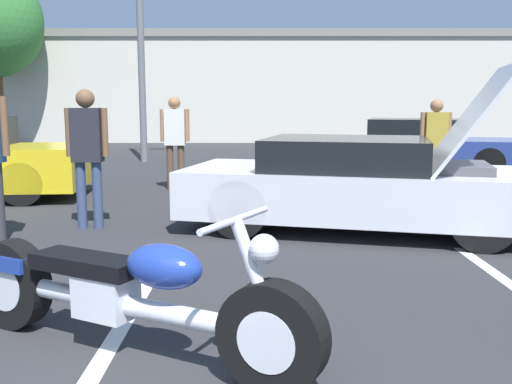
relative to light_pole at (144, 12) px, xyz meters
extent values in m
cube|color=white|center=(1.97, -11.77, -3.86)|extent=(0.12, 5.07, 0.01)
cube|color=beige|center=(1.94, 9.46, -1.66)|extent=(32.00, 4.00, 4.40)
cube|color=gray|center=(1.94, 9.46, 0.39)|extent=(32.00, 4.20, 0.30)
cylinder|color=slate|center=(-0.09, 0.00, -0.38)|extent=(0.18, 0.18, 6.97)
cylinder|color=brown|center=(-6.54, 6.05, -2.36)|extent=(0.32, 0.32, 3.00)
cylinder|color=black|center=(2.99, -12.31, -3.56)|extent=(0.62, 0.42, 0.61)
cylinder|color=black|center=(1.22, -11.40, -3.56)|extent=(0.62, 0.42, 0.61)
cylinder|color=silver|center=(2.99, -12.31, -3.56)|extent=(0.38, 0.31, 0.34)
cylinder|color=silver|center=(1.22, -11.40, -3.56)|extent=(0.38, 0.31, 0.34)
cylinder|color=silver|center=(2.11, -11.85, -3.54)|extent=(1.55, 0.88, 0.12)
cube|color=silver|center=(1.97, -11.78, -3.50)|extent=(0.43, 0.38, 0.28)
ellipsoid|color=navy|center=(2.37, -11.99, -3.26)|extent=(0.57, 0.48, 0.26)
cube|color=black|center=(1.84, -11.72, -3.32)|extent=(0.78, 0.57, 0.10)
cube|color=navy|center=(1.27, -11.42, -3.39)|extent=(0.40, 0.35, 0.10)
cylinder|color=silver|center=(2.90, -12.26, -3.23)|extent=(0.30, 0.20, 0.62)
cylinder|color=silver|center=(2.79, -12.21, -2.94)|extent=(0.35, 0.64, 0.04)
sphere|color=silver|center=(2.94, -12.29, -3.08)|extent=(0.16, 0.16, 0.16)
cylinder|color=silver|center=(1.76, -11.55, -3.60)|extent=(1.19, 0.67, 0.09)
cube|color=silver|center=(4.17, -8.32, -3.40)|extent=(4.53, 2.72, 0.56)
cube|color=black|center=(4.00, -8.28, -2.93)|extent=(2.23, 1.99, 0.37)
cylinder|color=black|center=(5.26, -9.38, -3.52)|extent=(0.72, 0.38, 0.68)
cylinder|color=black|center=(5.62, -7.88, -3.52)|extent=(0.72, 0.38, 0.68)
cylinder|color=black|center=(2.71, -8.75, -3.52)|extent=(0.72, 0.38, 0.68)
cylinder|color=black|center=(3.08, -7.25, -3.52)|extent=(0.72, 0.38, 0.68)
cube|color=silver|center=(5.34, -8.60, -2.51)|extent=(1.24, 1.79, 1.24)
cube|color=#4C4C51|center=(5.29, -8.59, -3.16)|extent=(0.81, 1.08, 0.28)
cube|color=navy|center=(6.63, -2.33, -3.39)|extent=(4.67, 2.90, 0.59)
cube|color=black|center=(6.46, -2.28, -2.88)|extent=(2.32, 2.09, 0.44)
cylinder|color=black|center=(7.72, -3.45, -3.54)|extent=(0.67, 0.38, 0.64)
cylinder|color=black|center=(8.14, -1.92, -3.54)|extent=(0.67, 0.38, 0.64)
cylinder|color=black|center=(5.12, -2.74, -3.54)|extent=(0.67, 0.38, 0.64)
cylinder|color=black|center=(5.54, -1.20, -3.54)|extent=(0.67, 0.38, 0.64)
cylinder|color=black|center=(-0.64, -6.64, -3.53)|extent=(0.68, 0.27, 0.67)
cylinder|color=black|center=(-0.76, -5.11, -3.53)|extent=(0.68, 0.27, 0.67)
cylinder|color=brown|center=(1.36, -5.01, -3.46)|extent=(0.12, 0.12, 0.80)
cylinder|color=brown|center=(1.56, -5.01, -3.46)|extent=(0.12, 0.12, 0.80)
cube|color=white|center=(1.46, -5.01, -2.74)|extent=(0.36, 0.20, 0.63)
cylinder|color=#9E704C|center=(1.24, -5.01, -2.71)|extent=(0.08, 0.08, 0.57)
cylinder|color=#9E704C|center=(1.68, -5.01, -2.71)|extent=(0.08, 0.08, 0.57)
sphere|color=#9E704C|center=(1.46, -5.01, -2.32)|extent=(0.22, 0.22, 0.22)
cylinder|color=gray|center=(5.78, -5.68, -3.47)|extent=(0.12, 0.12, 0.78)
cylinder|color=gray|center=(5.98, -5.68, -3.47)|extent=(0.12, 0.12, 0.78)
cube|color=#B29933|center=(5.88, -5.68, -2.78)|extent=(0.36, 0.20, 0.62)
cylinder|color=#9E704C|center=(5.66, -5.68, -2.75)|extent=(0.08, 0.08, 0.55)
cylinder|color=#9E704C|center=(6.10, -5.68, -2.75)|extent=(0.08, 0.08, 0.55)
sphere|color=#9E704C|center=(5.88, -5.68, -2.37)|extent=(0.21, 0.21, 0.21)
cylinder|color=brown|center=(0.19, -9.01, -2.57)|extent=(0.08, 0.08, 0.64)
cylinder|color=#38476B|center=(0.74, -8.21, -3.45)|extent=(0.12, 0.12, 0.83)
cylinder|color=#38476B|center=(0.94, -8.21, -3.45)|extent=(0.12, 0.12, 0.83)
cube|color=#26262D|center=(0.84, -8.21, -2.71)|extent=(0.36, 0.20, 0.65)
cylinder|color=brown|center=(0.62, -8.21, -2.68)|extent=(0.08, 0.08, 0.59)
cylinder|color=brown|center=(1.06, -8.21, -2.68)|extent=(0.08, 0.08, 0.59)
sphere|color=brown|center=(0.84, -8.21, -2.27)|extent=(0.22, 0.22, 0.22)
camera|label=1|loc=(2.90, -15.16, -2.34)|focal=40.00mm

